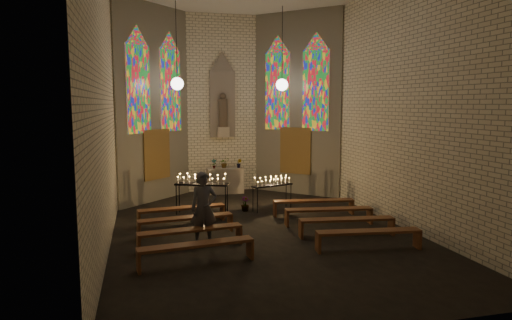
{
  "coord_description": "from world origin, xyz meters",
  "views": [
    {
      "loc": [
        -3.18,
        -12.06,
        3.51
      ],
      "look_at": [
        0.19,
        1.26,
        1.81
      ],
      "focal_mm": 32.0,
      "sensor_mm": 36.0,
      "label": 1
    }
  ],
  "objects_px": {
    "visitor": "(204,208)",
    "aisle_flower_pot": "(245,204)",
    "votive_stand_left": "(202,181)",
    "altar": "(225,181)",
    "votive_stand_right": "(272,183)"
  },
  "relations": [
    {
      "from": "altar",
      "to": "votive_stand_right",
      "type": "bearing_deg",
      "value": -72.7
    },
    {
      "from": "votive_stand_left",
      "to": "altar",
      "type": "bearing_deg",
      "value": 89.21
    },
    {
      "from": "votive_stand_right",
      "to": "visitor",
      "type": "relative_size",
      "value": 0.8
    },
    {
      "from": "altar",
      "to": "visitor",
      "type": "xyz_separation_m",
      "value": [
        -1.71,
        -6.41,
        0.42
      ]
    },
    {
      "from": "altar",
      "to": "aisle_flower_pot",
      "type": "relative_size",
      "value": 2.94
    },
    {
      "from": "aisle_flower_pot",
      "to": "visitor",
      "type": "relative_size",
      "value": 0.26
    },
    {
      "from": "votive_stand_left",
      "to": "votive_stand_right",
      "type": "height_order",
      "value": "votive_stand_left"
    },
    {
      "from": "altar",
      "to": "aisle_flower_pot",
      "type": "xyz_separation_m",
      "value": [
        0.08,
        -3.18,
        -0.26
      ]
    },
    {
      "from": "votive_stand_right",
      "to": "votive_stand_left",
      "type": "bearing_deg",
      "value": 162.8
    },
    {
      "from": "aisle_flower_pot",
      "to": "votive_stand_right",
      "type": "relative_size",
      "value": 0.32
    },
    {
      "from": "votive_stand_right",
      "to": "visitor",
      "type": "xyz_separation_m",
      "value": [
        -2.71,
        -3.19,
        0.01
      ]
    },
    {
      "from": "altar",
      "to": "votive_stand_right",
      "type": "distance_m",
      "value": 3.39
    },
    {
      "from": "votive_stand_right",
      "to": "visitor",
      "type": "bearing_deg",
      "value": -148.88
    },
    {
      "from": "altar",
      "to": "votive_stand_left",
      "type": "height_order",
      "value": "votive_stand_left"
    },
    {
      "from": "visitor",
      "to": "aisle_flower_pot",
      "type": "bearing_deg",
      "value": 57.12
    }
  ]
}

